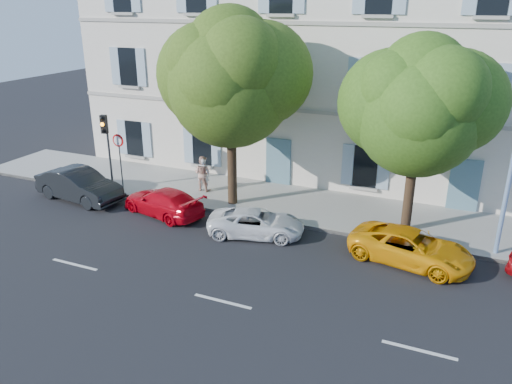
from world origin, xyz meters
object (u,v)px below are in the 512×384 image
at_px(pedestrian_a, 203,174).
at_px(road_sign, 119,149).
at_px(traffic_light, 106,136).
at_px(car_red_coupe, 163,202).
at_px(car_white_coupe, 256,223).
at_px(car_yellow_supercar, 411,247).
at_px(car_dark_sedan, 79,185).
at_px(tree_left, 231,85).
at_px(tree_right, 419,113).
at_px(pedestrian_b, 202,173).

bearing_deg(pedestrian_a, road_sign, 6.14).
distance_m(traffic_light, road_sign, 0.93).
bearing_deg(car_red_coupe, car_white_coupe, 100.75).
xyz_separation_m(car_yellow_supercar, pedestrian_a, (-10.29, 3.20, 0.38)).
bearing_deg(car_dark_sedan, car_white_coupe, -83.73).
bearing_deg(car_yellow_supercar, traffic_light, 94.99).
distance_m(car_red_coupe, pedestrian_a, 3.05).
xyz_separation_m(car_red_coupe, road_sign, (-3.61, 1.81, 1.53)).
relative_size(car_dark_sedan, tree_left, 0.54).
distance_m(tree_right, pedestrian_b, 10.64).
distance_m(car_yellow_supercar, traffic_light, 14.85).
distance_m(car_dark_sedan, tree_left, 8.81).
relative_size(car_red_coupe, car_white_coupe, 1.06).
relative_size(car_yellow_supercar, pedestrian_b, 2.51).
distance_m(traffic_light, pedestrian_a, 4.99).
xyz_separation_m(car_dark_sedan, road_sign, (1.02, 1.90, 1.38)).
relative_size(road_sign, pedestrian_b, 1.57).
xyz_separation_m(tree_left, pedestrian_a, (-2.01, 0.88, -4.60)).
height_order(car_red_coupe, pedestrian_b, pedestrian_b).
bearing_deg(traffic_light, tree_left, 7.14).
xyz_separation_m(road_sign, pedestrian_b, (3.93, 1.23, -1.10)).
relative_size(tree_right, road_sign, 2.74).
xyz_separation_m(car_dark_sedan, pedestrian_a, (5.02, 3.10, 0.24)).
distance_m(car_red_coupe, car_yellow_supercar, 10.68).
height_order(car_red_coupe, pedestrian_a, pedestrian_a).
distance_m(car_yellow_supercar, tree_right, 5.04).
bearing_deg(pedestrian_a, car_dark_sedan, 21.17).
height_order(car_dark_sedan, tree_right, tree_right).
distance_m(car_red_coupe, traffic_light, 4.72).
height_order(car_dark_sedan, car_white_coupe, car_dark_sedan).
bearing_deg(tree_right, tree_left, -178.72).
xyz_separation_m(car_yellow_supercar, pedestrian_b, (-10.36, 3.24, 0.41)).
height_order(car_yellow_supercar, pedestrian_b, pedestrian_b).
height_order(car_yellow_supercar, pedestrian_a, pedestrian_a).
bearing_deg(car_yellow_supercar, road_sign, 92.97).
bearing_deg(pedestrian_a, tree_left, 145.71).
bearing_deg(pedestrian_b, traffic_light, 22.16).
relative_size(car_white_coupe, car_yellow_supercar, 0.88).
xyz_separation_m(car_dark_sedan, tree_left, (7.03, 2.22, 4.83)).
distance_m(car_yellow_supercar, pedestrian_a, 10.78).
bearing_deg(tree_left, car_white_coupe, -47.41).
xyz_separation_m(car_dark_sedan, car_yellow_supercar, (15.31, -0.11, -0.14)).
xyz_separation_m(car_white_coupe, car_yellow_supercar, (6.04, 0.12, 0.07)).
relative_size(traffic_light, road_sign, 1.37).
bearing_deg(tree_right, car_red_coupe, -167.29).
xyz_separation_m(car_yellow_supercar, tree_right, (-0.51, 2.50, 4.35)).
bearing_deg(road_sign, car_white_coupe, -14.47).
relative_size(car_red_coupe, tree_left, 0.49).
xyz_separation_m(traffic_light, pedestrian_a, (4.31, 1.67, -1.88)).
bearing_deg(traffic_light, car_white_coupe, -10.92).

